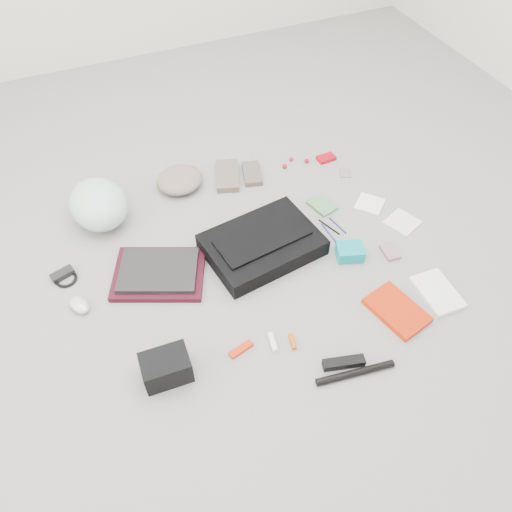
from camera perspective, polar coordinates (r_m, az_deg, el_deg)
name	(u,v)px	position (r m, az deg, el deg)	size (l,w,h in m)	color
ground_plane	(256,264)	(2.16, 0.00, -0.87)	(4.00, 4.00, 0.00)	gray
messenger_bag	(262,245)	(2.18, 0.72, 1.32)	(0.48, 0.34, 0.08)	black
bag_flap	(262,237)	(2.14, 0.73, 2.13)	(0.40, 0.18, 0.01)	black
laptop_sleeve	(159,274)	(2.14, -11.02, -2.01)	(0.38, 0.28, 0.03)	#3B0C18
laptop	(158,270)	(2.13, -11.12, -1.61)	(0.32, 0.23, 0.02)	black
bike_helmet	(99,204)	(2.39, -17.55, 5.66)	(0.26, 0.32, 0.19)	white
beanie	(180,180)	(2.52, -8.71, 8.63)	(0.23, 0.22, 0.08)	gray
mitten_left	(227,176)	(2.55, -3.30, 9.14)	(0.11, 0.22, 0.03)	#6F5F4F
mitten_right	(252,173)	(2.57, -0.47, 9.42)	(0.09, 0.17, 0.03)	brown
power_brick	(62,274)	(2.26, -21.25, -1.95)	(0.10, 0.04, 0.03)	black
cable_coil	(66,279)	(2.24, -20.87, -2.47)	(0.09, 0.09, 0.01)	black
mouse	(79,305)	(2.12, -19.57, -5.26)	(0.06, 0.11, 0.04)	silver
camera_bag	(166,367)	(1.84, -10.23, -12.43)	(0.17, 0.12, 0.11)	black
multitool	(241,349)	(1.90, -1.73, -10.60)	(0.10, 0.03, 0.02)	red
toiletry_tube_white	(273,342)	(1.92, 1.94, -9.81)	(0.02, 0.02, 0.08)	white
toiletry_tube_orange	(293,341)	(1.92, 4.20, -9.72)	(0.02, 0.02, 0.06)	#C95503
u_lock	(344,363)	(1.89, 9.98, -11.92)	(0.16, 0.04, 0.03)	black
bike_pump	(355,373)	(1.88, 11.27, -12.96)	(0.03, 0.03, 0.30)	black
book_red	(397,310)	(2.07, 15.79, -6.00)	(0.16, 0.24, 0.02)	red
book_white	(437,292)	(2.18, 20.01, -3.92)	(0.14, 0.21, 0.02)	white
notepad	(322,205)	(2.42, 7.56, 5.78)	(0.10, 0.13, 0.02)	#4C8750
pen_blue	(329,233)	(2.30, 8.33, 2.65)	(0.01, 0.01, 0.13)	#1F4098
pen_black	(329,227)	(2.33, 8.37, 3.29)	(0.01, 0.01, 0.13)	black
pen_navy	(338,225)	(2.34, 9.32, 3.47)	(0.01, 0.01, 0.12)	navy
accordion_wallet	(350,252)	(2.20, 10.68, 0.46)	(0.11, 0.09, 0.06)	#09A0AE
card_deck	(390,252)	(2.27, 15.08, 0.46)	(0.06, 0.09, 0.02)	#A36F83
napkin_top	(370,204)	(2.47, 12.87, 5.84)	(0.12, 0.12, 0.01)	white
napkin_bottom	(402,222)	(2.42, 16.39, 3.72)	(0.13, 0.13, 0.01)	white
lollipop_a	(285,166)	(2.62, 3.30, 10.22)	(0.03, 0.03, 0.03)	red
lollipop_b	(291,159)	(2.67, 4.07, 11.00)	(0.02, 0.02, 0.02)	red
lollipop_c	(307,161)	(2.66, 5.81, 10.76)	(0.02, 0.02, 0.02)	maroon
altoids_tin	(326,158)	(2.70, 8.02, 11.02)	(0.09, 0.06, 0.02)	#AF0816
stamp_sheet	(345,173)	(2.63, 10.16, 9.32)	(0.06, 0.07, 0.00)	gray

